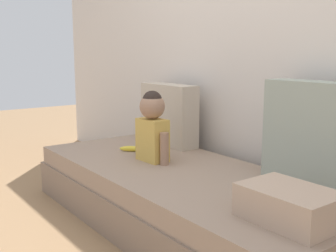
% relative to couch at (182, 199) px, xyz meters
% --- Properties ---
extents(ground_plane, '(12.00, 12.00, 0.00)m').
position_rel_couch_xyz_m(ground_plane, '(0.00, 0.00, -0.18)').
color(ground_plane, '#93704C').
extents(back_wall, '(5.50, 0.10, 2.60)m').
position_rel_couch_xyz_m(back_wall, '(0.00, 0.60, 1.12)').
color(back_wall, silver).
rests_on(back_wall, ground).
extents(couch, '(2.30, 0.94, 0.36)m').
position_rel_couch_xyz_m(couch, '(0.00, 0.00, 0.00)').
color(couch, '#826C5B').
rests_on(couch, ground).
extents(throw_pillow_left, '(0.53, 0.16, 0.46)m').
position_rel_couch_xyz_m(throw_pillow_left, '(-0.63, 0.37, 0.41)').
color(throw_pillow_left, '#C1B29E').
rests_on(throw_pillow_left, couch).
extents(throw_pillow_right, '(0.54, 0.16, 0.56)m').
position_rel_couch_xyz_m(throw_pillow_right, '(0.63, 0.37, 0.46)').
color(throw_pillow_right, '#99A393').
rests_on(throw_pillow_right, couch).
extents(toddler, '(0.32, 0.17, 0.46)m').
position_rel_couch_xyz_m(toddler, '(-0.29, -0.02, 0.42)').
color(toddler, gold).
rests_on(toddler, couch).
extents(banana, '(0.15, 0.15, 0.04)m').
position_rel_couch_xyz_m(banana, '(-0.59, 0.00, 0.20)').
color(banana, yellow).
rests_on(banana, couch).
extents(folded_blanket, '(0.40, 0.28, 0.14)m').
position_rel_couch_xyz_m(folded_blanket, '(0.87, -0.12, 0.25)').
color(folded_blanket, tan).
rests_on(folded_blanket, couch).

